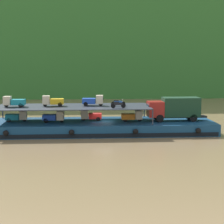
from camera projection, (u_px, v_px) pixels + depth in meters
The scene contains 14 objects.
ground_plane at pixel (102, 132), 48.42m from camera, with size 400.00×400.00×0.00m, color olive.
hillside_far_bank at pixel (94, 27), 102.25m from camera, with size 144.87×30.32×33.49m.
cargo_barge at pixel (102, 127), 48.29m from camera, with size 29.09×8.34×1.50m.
covered_lorry at pixel (175, 108), 48.29m from camera, with size 7.89×2.43×3.10m.
cargo_rack at pixel (73, 107), 47.70m from camera, with size 19.89×7.00×2.00m.
mini_truck_lower_stern at pixel (17, 116), 47.78m from camera, with size 2.79×1.30×1.38m.
mini_truck_lower_aft at pixel (54, 117), 47.38m from camera, with size 2.79×1.29×1.38m.
mini_truck_lower_mid at pixel (91, 115), 48.55m from camera, with size 2.79×1.29×1.38m.
mini_truck_lower_fore at pixel (132, 116), 48.06m from camera, with size 2.74×1.20×1.38m.
mini_truck_upper_stern at pixel (14, 102), 46.83m from camera, with size 2.77×1.25×1.38m.
mini_truck_upper_mid at pixel (53, 101), 47.63m from camera, with size 2.78×1.27×1.38m.
mini_truck_upper_fore at pixel (93, 100), 48.21m from camera, with size 2.79×1.30×1.38m.
motorcycle_upper_port at pixel (118, 105), 45.92m from camera, with size 1.90×0.55×0.87m.
motorcycle_upper_centre at pixel (118, 103), 48.00m from camera, with size 1.90×0.55×0.87m.
Camera 1 is at (-1.78, -47.57, 9.33)m, focal length 58.83 mm.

